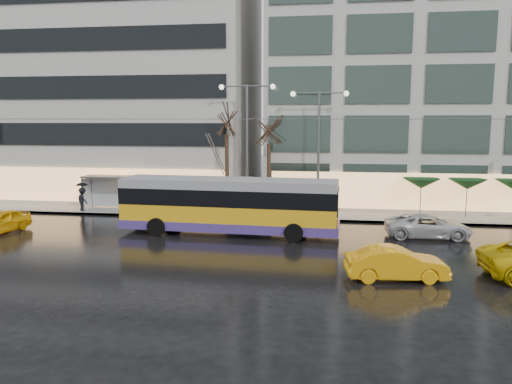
# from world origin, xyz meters

# --- Properties ---
(ground) EXTENTS (140.00, 140.00, 0.00)m
(ground) POSITION_xyz_m (0.00, 0.00, 0.00)
(ground) COLOR black
(ground) RESTS_ON ground
(sidewalk) EXTENTS (80.00, 10.00, 0.15)m
(sidewalk) POSITION_xyz_m (2.00, 14.00, 0.07)
(sidewalk) COLOR gray
(sidewalk) RESTS_ON ground
(kerb) EXTENTS (80.00, 0.10, 0.15)m
(kerb) POSITION_xyz_m (2.00, 9.05, 0.07)
(kerb) COLOR slate
(kerb) RESTS_ON ground
(building_left) EXTENTS (34.00, 14.00, 22.00)m
(building_left) POSITION_xyz_m (-16.00, 19.00, 11.15)
(building_left) COLOR #B9B7B1
(building_left) RESTS_ON sidewalk
(building_right) EXTENTS (32.00, 14.00, 25.00)m
(building_right) POSITION_xyz_m (19.00, 19.00, 12.65)
(building_right) COLOR #B9B7B1
(building_right) RESTS_ON sidewalk
(trolleybus) EXTENTS (13.01, 5.33, 5.97)m
(trolleybus) POSITION_xyz_m (1.88, 4.65, 1.62)
(trolleybus) COLOR #EBA714
(trolleybus) RESTS_ON ground
(catenary) EXTENTS (42.24, 5.12, 7.00)m
(catenary) POSITION_xyz_m (1.00, 7.94, 4.25)
(catenary) COLOR #595B60
(catenary) RESTS_ON ground
(bus_shelter) EXTENTS (4.20, 1.60, 2.51)m
(bus_shelter) POSITION_xyz_m (-8.38, 10.69, 1.96)
(bus_shelter) COLOR #595B60
(bus_shelter) RESTS_ON sidewalk
(street_lamp_near) EXTENTS (3.96, 0.36, 9.03)m
(street_lamp_near) POSITION_xyz_m (2.00, 10.80, 5.99)
(street_lamp_near) COLOR #595B60
(street_lamp_near) RESTS_ON sidewalk
(street_lamp_far) EXTENTS (3.96, 0.36, 8.53)m
(street_lamp_far) POSITION_xyz_m (7.00, 10.80, 5.71)
(street_lamp_far) COLOR #595B60
(street_lamp_far) RESTS_ON sidewalk
(tree_a) EXTENTS (3.20, 3.20, 8.40)m
(tree_a) POSITION_xyz_m (0.50, 11.00, 7.09)
(tree_a) COLOR black
(tree_a) RESTS_ON sidewalk
(tree_b) EXTENTS (3.20, 3.20, 7.70)m
(tree_b) POSITION_xyz_m (3.50, 11.20, 6.40)
(tree_b) COLOR black
(tree_b) RESTS_ON sidewalk
(parasol_a) EXTENTS (2.50, 2.50, 2.65)m
(parasol_a) POSITION_xyz_m (14.00, 11.00, 2.45)
(parasol_a) COLOR #595B60
(parasol_a) RESTS_ON sidewalk
(parasol_b) EXTENTS (2.50, 2.50, 2.65)m
(parasol_b) POSITION_xyz_m (17.00, 11.00, 2.45)
(parasol_b) COLOR #595B60
(parasol_b) RESTS_ON sidewalk
(taxi_b) EXTENTS (4.41, 1.98, 1.41)m
(taxi_b) POSITION_xyz_m (10.60, -2.79, 0.70)
(taxi_b) COLOR #FFA70D
(taxi_b) RESTS_ON ground
(sedan_silver) EXTENTS (4.91, 2.33, 1.35)m
(sedan_silver) POSITION_xyz_m (13.47, 5.33, 0.68)
(sedan_silver) COLOR silver
(sedan_silver) RESTS_ON ground
(pedestrian_a) EXTENTS (1.14, 1.16, 2.19)m
(pedestrian_a) POSITION_xyz_m (-5.63, 11.18, 1.59)
(pedestrian_a) COLOR black
(pedestrian_a) RESTS_ON sidewalk
(pedestrian_b) EXTENTS (0.82, 0.65, 1.63)m
(pedestrian_b) POSITION_xyz_m (-5.85, 10.52, 0.96)
(pedestrian_b) COLOR black
(pedestrian_b) RESTS_ON sidewalk
(pedestrian_c) EXTENTS (1.27, 1.14, 2.11)m
(pedestrian_c) POSITION_xyz_m (-10.00, 9.72, 1.26)
(pedestrian_c) COLOR black
(pedestrian_c) RESTS_ON sidewalk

